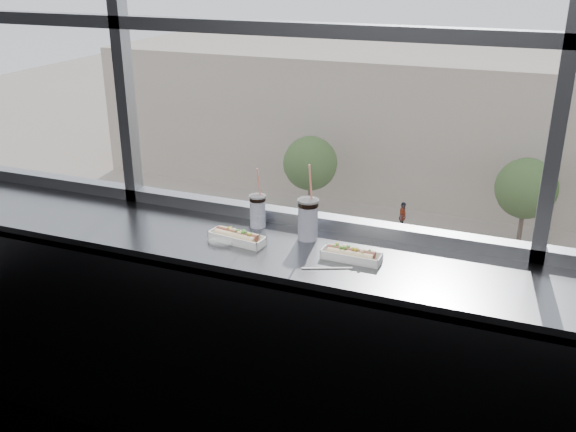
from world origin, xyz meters
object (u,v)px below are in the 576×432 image
at_px(soda_cup_right, 308,217).
at_px(wrapper, 220,241).
at_px(car_near_a, 98,277).
at_px(car_far_b, 507,261).
at_px(car_near_c, 479,358).
at_px(pedestrian_a, 403,214).
at_px(hotdog_tray_right, 351,254).
at_px(tree_center, 526,189).
at_px(soda_cup_left, 258,209).
at_px(loose_straw, 327,268).
at_px(hotdog_tray_left, 237,237).
at_px(car_far_a, 272,225).
at_px(tree_left, 310,163).

height_order(soda_cup_right, wrapper, soda_cup_right).
bearing_deg(car_near_a, car_far_b, -69.72).
relative_size(car_near_c, pedestrian_a, 3.33).
distance_m(hotdog_tray_right, tree_center, 29.70).
bearing_deg(hotdog_tray_right, tree_center, 90.03).
bearing_deg(soda_cup_left, car_near_c, 88.32).
xyz_separation_m(pedestrian_a, tree_center, (5.72, 0.15, 2.10)).
bearing_deg(loose_straw, soda_cup_right, 101.97).
relative_size(hotdog_tray_left, tree_center, 0.06).
height_order(car_far_a, pedestrian_a, car_far_a).
xyz_separation_m(soda_cup_right, wrapper, (-0.34, -0.20, -0.09)).
distance_m(loose_straw, car_near_a, 24.73).
distance_m(car_near_a, car_far_a, 9.07).
xyz_separation_m(car_near_c, pedestrian_a, (-5.07, 11.85, -0.12)).
xyz_separation_m(loose_straw, tree_center, (0.67, 28.41, -9.01)).
distance_m(soda_cup_left, car_far_a, 28.47).
bearing_deg(tree_left, car_near_c, -49.64).
distance_m(wrapper, pedestrian_a, 30.65).
bearing_deg(soda_cup_right, tree_left, 109.55).
bearing_deg(pedestrian_a, loose_straw, -169.87).
bearing_deg(car_far_a, tree_left, -8.98).
xyz_separation_m(soda_cup_left, wrapper, (-0.07, -0.25, -0.07)).
distance_m(loose_straw, wrapper, 0.52).
height_order(hotdog_tray_right, tree_center, hotdog_tray_right).
bearing_deg(tree_center, loose_straw, -91.36).
bearing_deg(car_near_a, wrapper, -145.84).
bearing_deg(wrapper, tree_left, 108.80).
bearing_deg(car_near_a, hotdog_tray_right, -144.60).
bearing_deg(car_far_a, tree_center, -72.20).
distance_m(car_near_a, tree_center, 19.80).
bearing_deg(wrapper, car_far_a, 112.67).
bearing_deg(hotdog_tray_right, wrapper, -172.85).
xyz_separation_m(car_near_a, tree_left, (4.80, 12.00, 1.85)).
distance_m(hotdog_tray_left, hotdog_tray_right, 0.53).
xyz_separation_m(hotdog_tray_right, car_near_c, (-0.04, 16.29, -11.01)).
bearing_deg(car_near_a, soda_cup_right, -144.83).
height_order(car_near_a, car_near_c, car_near_a).
bearing_deg(tree_center, hotdog_tray_left, -92.29).
xyz_separation_m(car_far_b, tree_center, (0.33, 4.00, 2.05)).
bearing_deg(loose_straw, car_far_a, 90.89).
bearing_deg(car_near_a, tree_center, -59.81).
bearing_deg(hotdog_tray_right, car_near_a, 133.96).
bearing_deg(tree_left, loose_straw, -70.30).
height_order(car_far_b, tree_center, tree_center).
relative_size(soda_cup_left, car_near_a, 0.04).
xyz_separation_m(car_far_a, car_near_c, (10.72, -8.00, 0.09)).
relative_size(hotdog_tray_left, tree_left, 0.06).
distance_m(wrapper, car_near_a, 24.39).
relative_size(soda_cup_right, tree_center, 0.08).
bearing_deg(hotdog_tray_left, car_near_c, 96.18).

